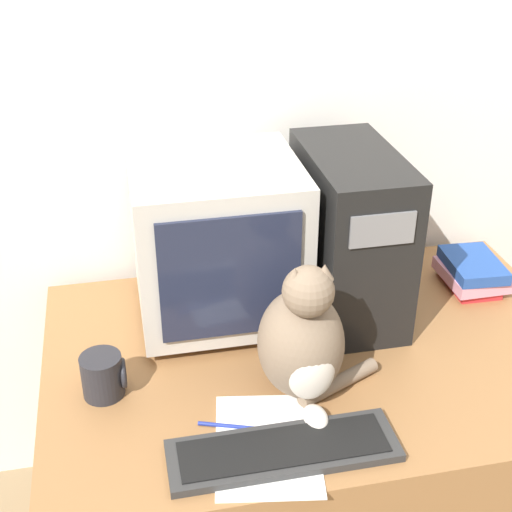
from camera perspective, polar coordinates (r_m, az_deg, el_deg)
wall_back at (r=1.95m, az=1.61°, el=14.47°), size 7.00×0.05×2.50m
desk at (r=1.99m, az=4.64°, el=-15.55°), size 1.32×0.86×0.70m
crt_monitor at (r=1.77m, az=-3.13°, el=1.22°), size 0.40×0.39×0.42m
computer_tower at (r=1.82m, az=7.44°, el=1.77°), size 0.22×0.42×0.43m
keyboard at (r=1.48m, az=2.19°, el=-15.27°), size 0.47×0.14×0.02m
cat at (r=1.55m, az=3.80°, el=-6.83°), size 0.29×0.26×0.34m
book_stack at (r=2.06m, az=16.88°, el=-1.26°), size 0.15×0.20×0.09m
pen at (r=1.54m, az=-2.03°, el=-13.45°), size 0.13×0.05×0.01m
paper_sheet at (r=1.51m, az=0.90°, el=-14.81°), size 0.26×0.33×0.00m
mug at (r=1.63m, az=-12.10°, el=-9.32°), size 0.10×0.09×0.10m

